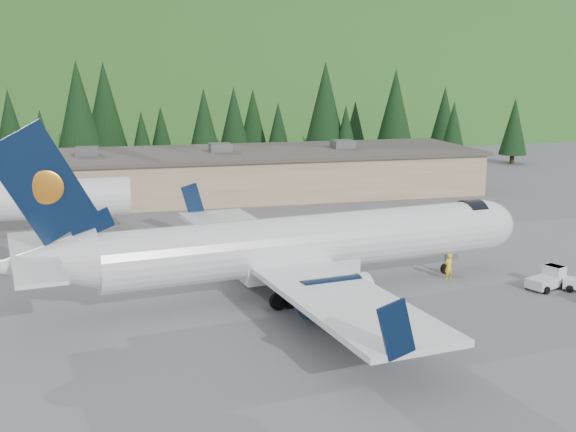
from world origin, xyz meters
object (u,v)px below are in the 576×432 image
(terminal_building, at_px, (178,175))
(airliner, at_px, (295,247))
(ramp_worker, at_px, (449,267))
(baggage_tug_a, at_px, (548,279))

(terminal_building, bearing_deg, airliner, -84.08)
(ramp_worker, bearing_deg, airliner, -15.54)
(baggage_tug_a, relative_size, terminal_building, 0.04)
(airliner, height_order, ramp_worker, airliner)
(terminal_building, xyz_separation_m, ramp_worker, (15.37, -37.84, -1.66))
(baggage_tug_a, relative_size, ramp_worker, 1.63)
(ramp_worker, bearing_deg, baggage_tug_a, 130.95)
(terminal_building, relative_size, ramp_worker, 36.85)
(baggage_tug_a, height_order, ramp_worker, ramp_worker)
(airliner, relative_size, baggage_tug_a, 11.66)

